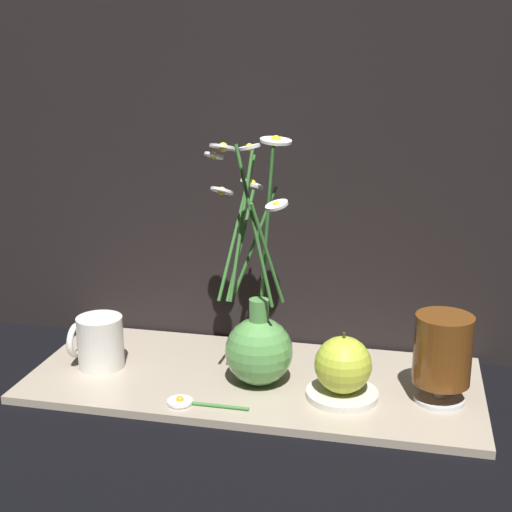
% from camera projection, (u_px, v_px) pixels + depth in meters
% --- Properties ---
extents(ground_plane, '(6.00, 6.00, 0.00)m').
position_uv_depth(ground_plane, '(254.00, 383.00, 1.09)').
color(ground_plane, black).
extents(shelf, '(0.68, 0.29, 0.01)m').
position_uv_depth(shelf, '(254.00, 380.00, 1.09)').
color(shelf, tan).
rests_on(shelf, ground_plane).
extents(backdrop_wall, '(1.18, 0.02, 1.10)m').
position_uv_depth(backdrop_wall, '(276.00, 12.00, 1.09)').
color(backdrop_wall, black).
rests_on(backdrop_wall, ground_plane).
extents(vase_with_flowers, '(0.15, 0.15, 0.37)m').
position_uv_depth(vase_with_flowers, '(258.00, 339.00, 1.05)').
color(vase_with_flowers, '#59994C').
rests_on(vase_with_flowers, shelf).
extents(yellow_mug, '(0.08, 0.07, 0.08)m').
position_uv_depth(yellow_mug, '(99.00, 342.00, 1.11)').
color(yellow_mug, silver).
rests_on(yellow_mug, shelf).
extents(tea_glass, '(0.08, 0.08, 0.13)m').
position_uv_depth(tea_glass, '(443.00, 352.00, 0.99)').
color(tea_glass, silver).
rests_on(tea_glass, shelf).
extents(saucer_plate, '(0.10, 0.10, 0.01)m').
position_uv_depth(saucer_plate, '(342.00, 394.00, 1.02)').
color(saucer_plate, silver).
rests_on(saucer_plate, shelf).
extents(orange_fruit, '(0.08, 0.08, 0.09)m').
position_uv_depth(orange_fruit, '(343.00, 365.00, 1.01)').
color(orange_fruit, '#B7C638').
rests_on(orange_fruit, saucer_plate).
extents(loose_daisy, '(0.12, 0.04, 0.01)m').
position_uv_depth(loose_daisy, '(189.00, 402.00, 1.00)').
color(loose_daisy, '#3D7A33').
rests_on(loose_daisy, shelf).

